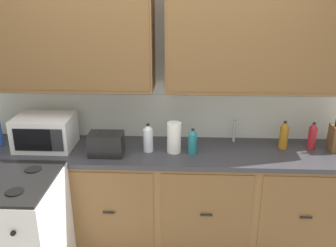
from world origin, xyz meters
The scene contains 11 objects.
wall_unit centered at (0.00, 0.50, 1.66)m, with size 4.39×0.40×2.52m.
counter_run centered at (0.00, 0.30, 0.47)m, with size 3.22×0.64×0.91m.
stove_range centered at (-1.09, -0.33, 0.47)m, with size 0.76×0.68×0.95m.
microwave centered at (-0.98, 0.32, 1.05)m, with size 0.48×0.37×0.28m.
toaster centered at (-0.43, 0.18, 1.01)m, with size 0.28×0.18×0.19m.
sink_faucet centered at (0.65, 0.51, 1.01)m, with size 0.02×0.02×0.20m, color #B2B5BA.
paper_towel_roll centered at (0.13, 0.26, 1.04)m, with size 0.12×0.12×0.26m, color white.
bottle_red centered at (1.30, 0.38, 1.03)m, with size 0.07×0.07×0.24m.
bottle_teal centered at (0.28, 0.23, 1.02)m, with size 0.07×0.07×0.22m.
bottle_amber centered at (1.06, 0.38, 1.03)m, with size 0.07×0.07×0.25m.
bottle_clear centered at (-0.09, 0.27, 1.03)m, with size 0.08×0.08×0.24m.
Camera 1 is at (0.20, -2.57, 2.22)m, focal length 39.47 mm.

